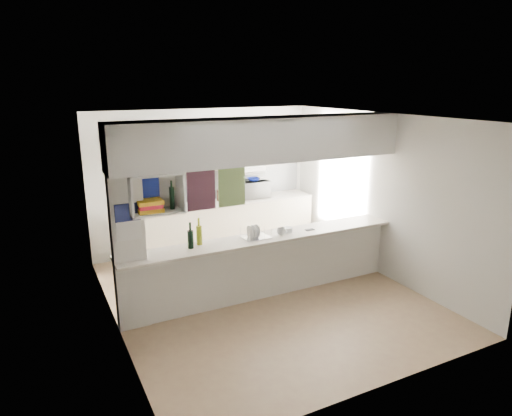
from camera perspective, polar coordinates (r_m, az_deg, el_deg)
floor at (r=6.87m, az=1.01°, el=-10.88°), size 4.80×4.80×0.00m
ceiling at (r=6.18m, az=1.13°, el=11.29°), size 4.80×4.80×0.00m
wall_back at (r=8.54m, az=-6.49°, el=3.52°), size 4.20×0.00×4.20m
wall_left at (r=5.77m, az=-17.73°, el=-2.93°), size 0.00×4.80×4.80m
wall_right at (r=7.59m, az=15.24°, el=1.57°), size 0.00×4.80×4.80m
servery_partition at (r=6.24m, az=-0.33°, el=2.59°), size 4.20×0.50×2.60m
cubby_shelf at (r=5.70m, az=-12.69°, el=1.51°), size 0.65×0.35×0.50m
kitchen_run at (r=8.47m, az=-4.76°, el=0.16°), size 3.60×0.63×2.24m
microwave at (r=8.70m, az=-0.45°, el=2.39°), size 0.62×0.45×0.33m
bowl at (r=8.62m, az=-0.34°, el=3.60°), size 0.24×0.24×0.06m
dish_rack at (r=6.45m, az=-0.06°, el=-3.07°), size 0.39×0.30×0.20m
cup at (r=6.55m, az=3.19°, el=-2.93°), size 0.13×0.13×0.10m
wine_bottles at (r=6.15m, az=-7.63°, el=-3.56°), size 0.23×0.16×0.37m
plastic_tubs at (r=6.73m, az=4.11°, el=-2.72°), size 0.49×0.18×0.07m
utensil_jar at (r=8.29m, az=-7.54°, el=0.96°), size 0.11×0.11×0.15m
knife_block at (r=8.48m, az=-4.51°, el=1.57°), size 0.10×0.08×0.21m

